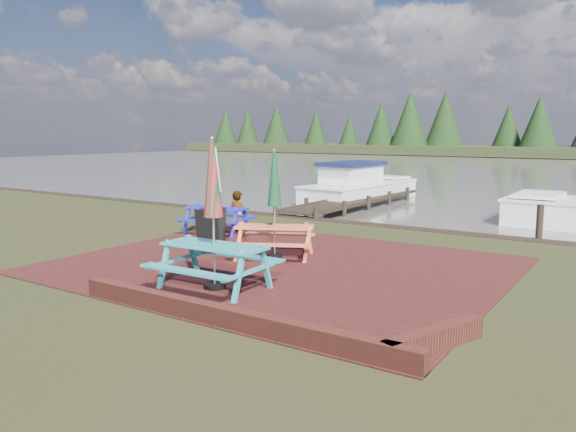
# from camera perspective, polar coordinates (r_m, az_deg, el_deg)

# --- Properties ---
(ground) EXTENTS (120.00, 120.00, 0.00)m
(ground) POSITION_cam_1_polar(r_m,az_deg,el_deg) (11.21, -3.60, -6.05)
(ground) COLOR black
(ground) RESTS_ON ground
(paving) EXTENTS (9.00, 7.50, 0.02)m
(paving) POSITION_cam_1_polar(r_m,az_deg,el_deg) (12.00, -0.72, -5.02)
(paving) COLOR #3C1513
(paving) RESTS_ON ground
(brick_wall) EXTENTS (6.21, 1.79, 0.30)m
(brick_wall) POSITION_cam_1_polar(r_m,az_deg,el_deg) (8.09, -1.76, -10.73)
(brick_wall) COLOR #4C1E16
(brick_wall) RESTS_ON ground
(water) EXTENTS (120.00, 60.00, 0.02)m
(water) POSITION_cam_1_polar(r_m,az_deg,el_deg) (46.20, 25.33, 4.17)
(water) COLOR #403E37
(water) RESTS_ON ground
(picnic_table_teal) EXTENTS (2.00, 1.79, 2.71)m
(picnic_table_teal) POSITION_cam_1_polar(r_m,az_deg,el_deg) (10.12, -7.55, -2.19)
(picnic_table_teal) COLOR teal
(picnic_table_teal) RESTS_ON ground
(picnic_table_red) EXTENTS (2.27, 2.18, 2.43)m
(picnic_table_red) POSITION_cam_1_polar(r_m,az_deg,el_deg) (12.56, -1.38, -0.50)
(picnic_table_red) COLOR #D86437
(picnic_table_red) RESTS_ON ground
(picnic_table_blue) EXTENTS (1.98, 1.83, 2.41)m
(picnic_table_blue) POSITION_cam_1_polar(r_m,az_deg,el_deg) (15.80, -7.30, 1.26)
(picnic_table_blue) COLOR #181DB5
(picnic_table_blue) RESTS_ON ground
(chalkboard) EXTENTS (0.61, 0.75, 0.92)m
(chalkboard) POSITION_cam_1_polar(r_m,az_deg,el_deg) (14.34, -7.85, -0.98)
(chalkboard) COLOR black
(chalkboard) RESTS_ON ground
(jetty) EXTENTS (1.76, 9.08, 1.00)m
(jetty) POSITION_cam_1_polar(r_m,az_deg,el_deg) (22.48, 6.65, 1.53)
(jetty) COLOR black
(jetty) RESTS_ON ground
(boat_jetty) EXTENTS (2.75, 6.81, 1.93)m
(boat_jetty) POSITION_cam_1_polar(r_m,az_deg,el_deg) (24.90, 7.19, 2.80)
(boat_jetty) COLOR silver
(boat_jetty) RESTS_ON ground
(person) EXTENTS (0.67, 0.45, 1.80)m
(person) POSITION_cam_1_polar(r_m,az_deg,el_deg) (18.59, -5.15, 2.53)
(person) COLOR gray
(person) RESTS_ON ground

